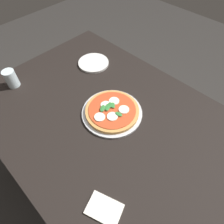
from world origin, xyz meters
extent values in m
plane|color=#2D2B28|center=(0.00, 0.00, 0.00)|extent=(6.00, 6.00, 0.00)
cube|color=black|center=(0.00, 0.00, 0.75)|extent=(1.59, 0.99, 0.04)
cube|color=black|center=(0.72, -0.41, 0.36)|extent=(0.07, 0.07, 0.73)
cube|color=black|center=(0.72, 0.41, 0.36)|extent=(0.07, 0.07, 0.73)
cylinder|color=silver|center=(0.09, -0.03, 0.77)|extent=(0.31, 0.31, 0.01)
cylinder|color=tan|center=(0.09, -0.03, 0.79)|extent=(0.28, 0.28, 0.02)
cylinder|color=#CC4723|center=(0.09, -0.03, 0.80)|extent=(0.24, 0.24, 0.00)
cylinder|color=white|center=(0.13, -0.03, 0.80)|extent=(0.05, 0.05, 0.00)
cylinder|color=white|center=(0.10, 0.05, 0.80)|extent=(0.05, 0.05, 0.00)
cylinder|color=white|center=(0.06, 0.00, 0.80)|extent=(0.05, 0.05, 0.00)
cylinder|color=white|center=(0.04, -0.07, 0.80)|extent=(0.05, 0.05, 0.00)
cylinder|color=white|center=(0.12, -0.08, 0.80)|extent=(0.05, 0.05, 0.00)
ellipsoid|color=#337F38|center=(0.11, -0.05, 0.81)|extent=(0.05, 0.03, 0.00)
ellipsoid|color=#337F38|center=(0.12, 0.00, 0.81)|extent=(0.04, 0.05, 0.00)
ellipsoid|color=#337F38|center=(0.11, -0.02, 0.81)|extent=(0.05, 0.05, 0.00)
ellipsoid|color=#337F38|center=(0.11, -0.04, 0.81)|extent=(0.03, 0.05, 0.00)
ellipsoid|color=#337F38|center=(0.04, -0.03, 0.81)|extent=(0.04, 0.03, 0.00)
cylinder|color=white|center=(0.46, -0.24, 0.77)|extent=(0.20, 0.20, 0.01)
cube|color=white|center=(-0.21, 0.31, 0.77)|extent=(0.15, 0.13, 0.01)
cylinder|color=silver|center=(0.65, 0.22, 0.82)|extent=(0.07, 0.07, 0.10)
camera|label=1|loc=(-0.34, 0.41, 1.56)|focal=31.02mm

